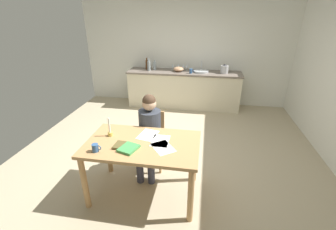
{
  "coord_description": "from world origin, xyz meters",
  "views": [
    {
      "loc": [
        0.53,
        -3.29,
        2.23
      ],
      "look_at": [
        0.02,
        -0.27,
        0.85
      ],
      "focal_mm": 24.51,
      "sensor_mm": 36.0,
      "label": 1
    }
  ],
  "objects_px": {
    "coffee_mug": "(96,148)",
    "stovetop_kettle": "(224,69)",
    "candlestick": "(110,131)",
    "bottle_oil": "(147,64)",
    "teacup_on_counter": "(191,71)",
    "wine_glass_near_sink": "(187,66)",
    "wine_glass_back_right": "(173,65)",
    "dining_table": "(143,150)",
    "sink_unit": "(201,71)",
    "person_seated": "(149,130)",
    "book_magazine": "(129,148)",
    "wine_glass_by_kettle": "(183,66)",
    "wine_glass_back_left": "(178,66)",
    "mixing_bowl": "(179,69)",
    "bottle_wine_red": "(155,66)",
    "bottle_vinegar": "(149,66)",
    "chair_at_table": "(152,137)",
    "book_cookery": "(120,145)"
  },
  "relations": [
    {
      "from": "person_seated",
      "to": "wine_glass_back_right",
      "type": "xyz_separation_m",
      "value": [
        -0.08,
        2.85,
        0.33
      ]
    },
    {
      "from": "teacup_on_counter",
      "to": "wine_glass_back_right",
      "type": "bearing_deg",
      "value": 148.04
    },
    {
      "from": "candlestick",
      "to": "bottle_oil",
      "type": "height_order",
      "value": "bottle_oil"
    },
    {
      "from": "stovetop_kettle",
      "to": "wine_glass_near_sink",
      "type": "relative_size",
      "value": 1.43
    },
    {
      "from": "dining_table",
      "to": "chair_at_table",
      "type": "xyz_separation_m",
      "value": [
        -0.05,
        0.66,
        -0.18
      ]
    },
    {
      "from": "coffee_mug",
      "to": "wine_glass_by_kettle",
      "type": "height_order",
      "value": "wine_glass_by_kettle"
    },
    {
      "from": "wine_glass_near_sink",
      "to": "wine_glass_by_kettle",
      "type": "xyz_separation_m",
      "value": [
        -0.09,
        0.0,
        0.0
      ]
    },
    {
      "from": "person_seated",
      "to": "sink_unit",
      "type": "relative_size",
      "value": 3.32
    },
    {
      "from": "teacup_on_counter",
      "to": "wine_glass_near_sink",
      "type": "bearing_deg",
      "value": 112.28
    },
    {
      "from": "bottle_vinegar",
      "to": "wine_glass_back_left",
      "type": "xyz_separation_m",
      "value": [
        0.7,
        0.21,
        -0.02
      ]
    },
    {
      "from": "bottle_wine_red",
      "to": "wine_glass_back_right",
      "type": "bearing_deg",
      "value": 12.96
    },
    {
      "from": "book_magazine",
      "to": "person_seated",
      "type": "bearing_deg",
      "value": 101.65
    },
    {
      "from": "person_seated",
      "to": "bottle_wine_red",
      "type": "height_order",
      "value": "person_seated"
    },
    {
      "from": "sink_unit",
      "to": "bottle_wine_red",
      "type": "height_order",
      "value": "bottle_wine_red"
    },
    {
      "from": "coffee_mug",
      "to": "stovetop_kettle",
      "type": "distance_m",
      "value": 3.84
    },
    {
      "from": "book_magazine",
      "to": "sink_unit",
      "type": "relative_size",
      "value": 0.61
    },
    {
      "from": "bottle_vinegar",
      "to": "chair_at_table",
      "type": "bearing_deg",
      "value": -75.61
    },
    {
      "from": "book_magazine",
      "to": "wine_glass_back_right",
      "type": "height_order",
      "value": "wine_glass_back_right"
    },
    {
      "from": "bottle_oil",
      "to": "wine_glass_back_left",
      "type": "height_order",
      "value": "bottle_oil"
    },
    {
      "from": "book_magazine",
      "to": "wine_glass_near_sink",
      "type": "height_order",
      "value": "wine_glass_near_sink"
    },
    {
      "from": "chair_at_table",
      "to": "stovetop_kettle",
      "type": "relative_size",
      "value": 3.92
    },
    {
      "from": "mixing_bowl",
      "to": "stovetop_kettle",
      "type": "distance_m",
      "value": 1.09
    },
    {
      "from": "person_seated",
      "to": "mixing_bowl",
      "type": "bearing_deg",
      "value": 88.16
    },
    {
      "from": "stovetop_kettle",
      "to": "wine_glass_back_right",
      "type": "height_order",
      "value": "stovetop_kettle"
    },
    {
      "from": "dining_table",
      "to": "sink_unit",
      "type": "bearing_deg",
      "value": 79.66
    },
    {
      "from": "bottle_oil",
      "to": "mixing_bowl",
      "type": "relative_size",
      "value": 1.16
    },
    {
      "from": "mixing_bowl",
      "to": "wine_glass_near_sink",
      "type": "xyz_separation_m",
      "value": [
        0.19,
        0.16,
        0.05
      ]
    },
    {
      "from": "wine_glass_back_right",
      "to": "bottle_vinegar",
      "type": "bearing_deg",
      "value": -159.09
    },
    {
      "from": "coffee_mug",
      "to": "book_cookery",
      "type": "bearing_deg",
      "value": 32.59
    },
    {
      "from": "book_cookery",
      "to": "sink_unit",
      "type": "bearing_deg",
      "value": 79.68
    },
    {
      "from": "bottle_wine_red",
      "to": "mixing_bowl",
      "type": "xyz_separation_m",
      "value": [
        0.6,
        -0.06,
        -0.05
      ]
    },
    {
      "from": "wine_glass_by_kettle",
      "to": "wine_glass_back_left",
      "type": "relative_size",
      "value": 1.0
    },
    {
      "from": "teacup_on_counter",
      "to": "chair_at_table",
      "type": "bearing_deg",
      "value": -99.56
    },
    {
      "from": "dining_table",
      "to": "book_magazine",
      "type": "relative_size",
      "value": 6.3
    },
    {
      "from": "wine_glass_back_right",
      "to": "teacup_on_counter",
      "type": "height_order",
      "value": "wine_glass_back_right"
    },
    {
      "from": "person_seated",
      "to": "stovetop_kettle",
      "type": "xyz_separation_m",
      "value": [
        1.18,
        2.7,
        0.32
      ]
    },
    {
      "from": "chair_at_table",
      "to": "teacup_on_counter",
      "type": "xyz_separation_m",
      "value": [
        0.4,
        2.4,
        0.47
      ]
    },
    {
      "from": "book_magazine",
      "to": "wine_glass_by_kettle",
      "type": "height_order",
      "value": "wine_glass_by_kettle"
    },
    {
      "from": "coffee_mug",
      "to": "wine_glass_back_left",
      "type": "bearing_deg",
      "value": 82.4
    },
    {
      "from": "wine_glass_back_right",
      "to": "wine_glass_back_left",
      "type": "bearing_deg",
      "value": 0.0
    },
    {
      "from": "bottle_oil",
      "to": "wine_glass_by_kettle",
      "type": "relative_size",
      "value": 1.86
    },
    {
      "from": "wine_glass_near_sink",
      "to": "wine_glass_back_right",
      "type": "height_order",
      "value": "same"
    },
    {
      "from": "coffee_mug",
      "to": "stovetop_kettle",
      "type": "bearing_deg",
      "value": 65.27
    },
    {
      "from": "book_cookery",
      "to": "wine_glass_near_sink",
      "type": "distance_m",
      "value": 3.52
    },
    {
      "from": "chair_at_table",
      "to": "wine_glass_back_right",
      "type": "bearing_deg",
      "value": 91.62
    },
    {
      "from": "dining_table",
      "to": "person_seated",
      "type": "distance_m",
      "value": 0.51
    },
    {
      "from": "book_magazine",
      "to": "stovetop_kettle",
      "type": "distance_m",
      "value": 3.61
    },
    {
      "from": "candlestick",
      "to": "bottle_oil",
      "type": "xyz_separation_m",
      "value": [
        -0.33,
        3.19,
        0.18
      ]
    },
    {
      "from": "wine_glass_near_sink",
      "to": "bottle_wine_red",
      "type": "bearing_deg",
      "value": -172.78
    },
    {
      "from": "dining_table",
      "to": "bottle_oil",
      "type": "distance_m",
      "value": 3.4
    }
  ]
}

